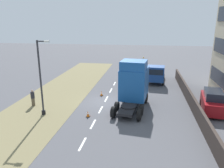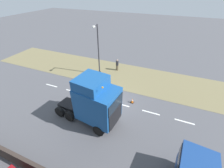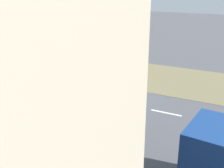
{
  "view_description": "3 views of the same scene",
  "coord_description": "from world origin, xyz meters",
  "px_view_note": "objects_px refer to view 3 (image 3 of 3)",
  "views": [
    {
      "loc": [
        4.24,
        -22.06,
        8.48
      ],
      "look_at": [
        0.93,
        -0.91,
        2.31
      ],
      "focal_mm": 35.0,
      "sensor_mm": 36.0,
      "label": 1
    },
    {
      "loc": [
        11.77,
        4.65,
        10.98
      ],
      "look_at": [
        -1.38,
        -0.79,
        1.41
      ],
      "focal_mm": 24.0,
      "sensor_mm": 36.0,
      "label": 2
    },
    {
      "loc": [
        14.36,
        8.09,
        6.95
      ],
      "look_at": [
        0.06,
        0.63,
        1.2
      ],
      "focal_mm": 45.0,
      "sensor_mm": 36.0,
      "label": 3
    }
  ],
  "objects_px": {
    "lorry_cab": "(66,77)",
    "pedestrian": "(120,58)",
    "traffic_cone_trailing": "(59,82)",
    "traffic_cone_lead": "(136,97)",
    "lamp_post": "(88,34)"
  },
  "relations": [
    {
      "from": "traffic_cone_lead",
      "to": "lamp_post",
      "type": "bearing_deg",
      "value": -124.63
    },
    {
      "from": "lorry_cab",
      "to": "traffic_cone_trailing",
      "type": "distance_m",
      "value": 5.74
    },
    {
      "from": "lamp_post",
      "to": "traffic_cone_trailing",
      "type": "xyz_separation_m",
      "value": [
        4.2,
        0.14,
        -2.87
      ]
    },
    {
      "from": "pedestrian",
      "to": "traffic_cone_trailing",
      "type": "bearing_deg",
      "value": -15.83
    },
    {
      "from": "traffic_cone_trailing",
      "to": "traffic_cone_lead",
      "type": "bearing_deg",
      "value": 89.58
    },
    {
      "from": "pedestrian",
      "to": "traffic_cone_lead",
      "type": "distance_m",
      "value": 7.66
    },
    {
      "from": "lorry_cab",
      "to": "pedestrian",
      "type": "distance_m",
      "value": 10.53
    },
    {
      "from": "pedestrian",
      "to": "traffic_cone_trailing",
      "type": "distance_m",
      "value": 6.61
    },
    {
      "from": "lorry_cab",
      "to": "pedestrian",
      "type": "relative_size",
      "value": 3.79
    },
    {
      "from": "lamp_post",
      "to": "traffic_cone_trailing",
      "type": "relative_size",
      "value": 11.94
    },
    {
      "from": "lamp_post",
      "to": "lorry_cab",
      "type": "bearing_deg",
      "value": 24.78
    },
    {
      "from": "traffic_cone_trailing",
      "to": "lamp_post",
      "type": "bearing_deg",
      "value": -178.03
    },
    {
      "from": "lorry_cab",
      "to": "traffic_cone_lead",
      "type": "relative_size",
      "value": 11.35
    },
    {
      "from": "traffic_cone_trailing",
      "to": "pedestrian",
      "type": "bearing_deg",
      "value": 164.17
    },
    {
      "from": "lorry_cab",
      "to": "traffic_cone_trailing",
      "type": "relative_size",
      "value": 11.35
    }
  ]
}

